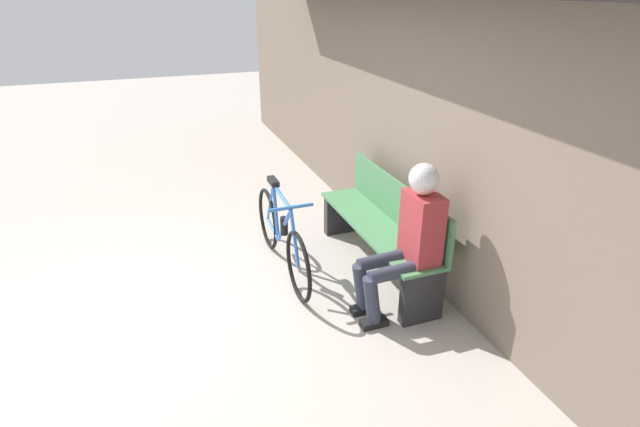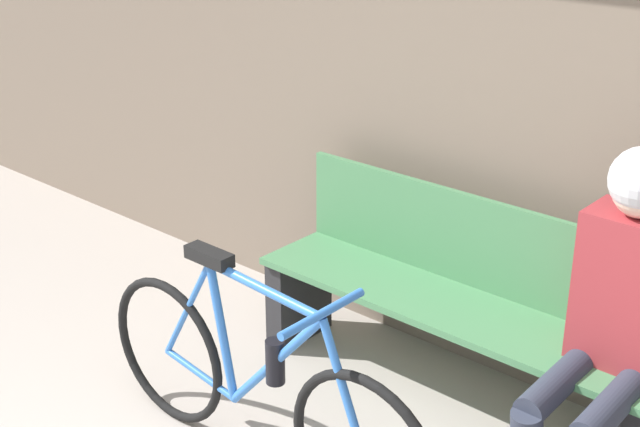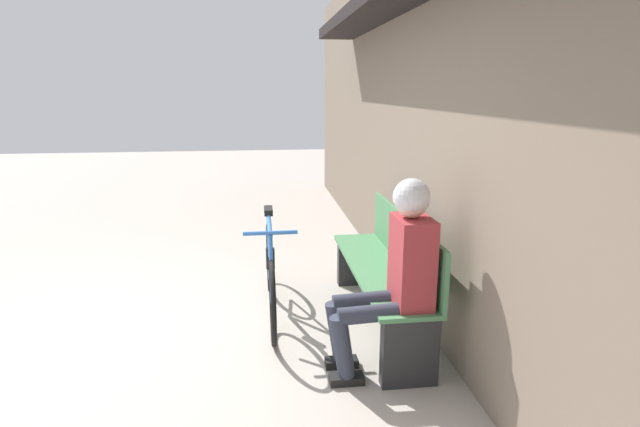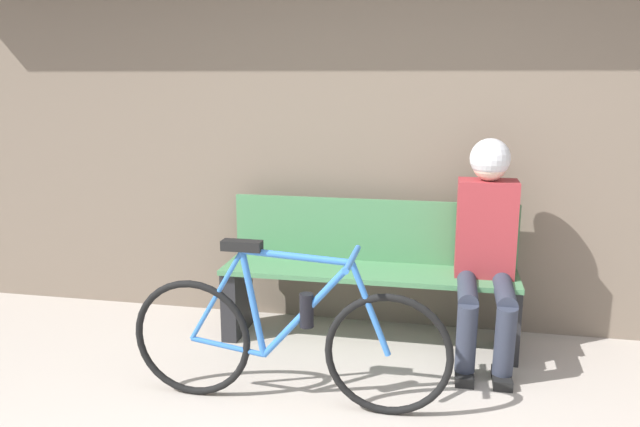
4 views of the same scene
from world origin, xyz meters
The scene contains 4 objects.
storefront_wall centered at (0.00, 2.38, 1.66)m, with size 12.00×0.56×3.20m.
park_bench_near centered at (-0.17, 2.03, 0.42)m, with size 1.79×0.42×0.88m.
bicycle centered at (-0.47, 1.15, 0.36)m, with size 1.64×0.40×0.85m.
person_seated centered at (0.52, 1.91, 0.74)m, with size 0.34×0.65×1.29m.
Camera 2 is at (1.53, -0.78, 2.21)m, focal length 50.00 mm.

